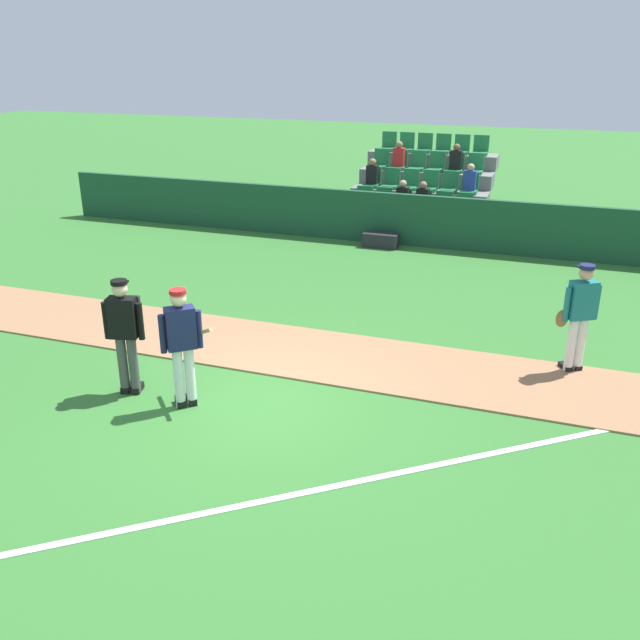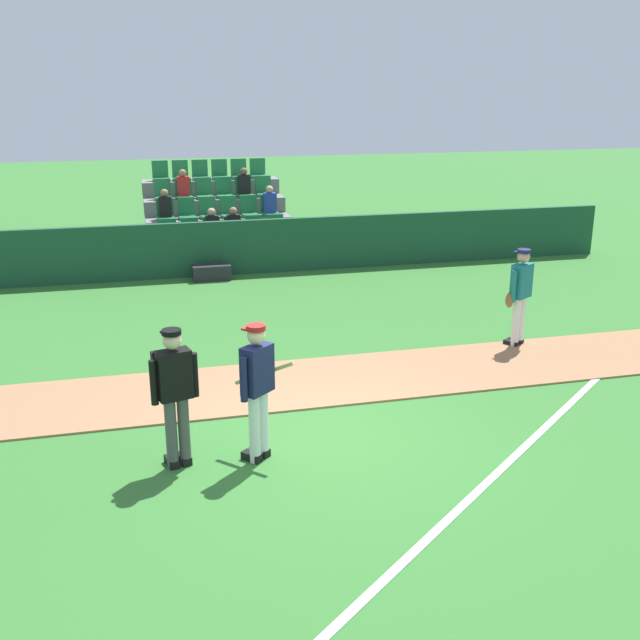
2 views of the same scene
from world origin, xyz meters
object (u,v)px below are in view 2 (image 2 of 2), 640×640
runner_teal_jersey (520,294)px  equipment_bag (212,273)px  batter_navy_jersey (258,387)px  umpire_home_plate (174,390)px

runner_teal_jersey → equipment_bag: 7.73m
batter_navy_jersey → runner_teal_jersey: 5.99m
runner_teal_jersey → equipment_bag: runner_teal_jersey is taller
umpire_home_plate → runner_teal_jersey: same height
umpire_home_plate → equipment_bag: umpire_home_plate is taller
runner_teal_jersey → equipment_bag: (-4.75, 6.05, -0.78)m
batter_navy_jersey → runner_teal_jersey: (5.16, 3.05, -0.01)m
umpire_home_plate → equipment_bag: (1.39, 9.02, -0.82)m
umpire_home_plate → runner_teal_jersey: size_ratio=1.00×
equipment_bag → runner_teal_jersey: bearing=-51.9°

